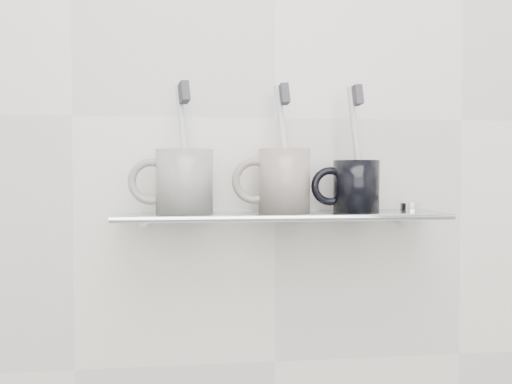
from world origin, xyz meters
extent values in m
plane|color=silver|center=(0.00, 1.10, 1.25)|extent=(2.50, 0.00, 2.50)
cube|color=silver|center=(0.00, 1.04, 1.10)|extent=(0.50, 0.12, 0.01)
cylinder|color=silver|center=(0.00, 0.98, 1.10)|extent=(0.50, 0.01, 0.01)
cylinder|color=silver|center=(-0.21, 1.09, 1.09)|extent=(0.02, 0.03, 0.02)
cylinder|color=silver|center=(0.21, 1.09, 1.09)|extent=(0.02, 0.03, 0.02)
cylinder|color=white|center=(-0.15, 1.04, 1.15)|extent=(0.10, 0.10, 0.10)
torus|color=white|center=(-0.20, 1.04, 1.15)|extent=(0.07, 0.01, 0.07)
cylinder|color=silver|center=(-0.15, 1.04, 1.20)|extent=(0.03, 0.05, 0.19)
cube|color=#383940|center=(-0.15, 1.04, 1.28)|extent=(0.02, 0.03, 0.03)
cylinder|color=silver|center=(0.00, 1.04, 1.15)|extent=(0.10, 0.10, 0.10)
torus|color=silver|center=(-0.04, 1.04, 1.15)|extent=(0.07, 0.01, 0.07)
cylinder|color=silver|center=(0.00, 1.04, 1.20)|extent=(0.03, 0.04, 0.19)
cube|color=#383940|center=(0.00, 1.04, 1.28)|extent=(0.02, 0.03, 0.03)
cylinder|color=black|center=(0.12, 1.04, 1.14)|extent=(0.08, 0.08, 0.08)
torus|color=black|center=(0.08, 1.04, 1.14)|extent=(0.06, 0.01, 0.06)
cylinder|color=beige|center=(0.12, 1.04, 1.20)|extent=(0.03, 0.03, 0.19)
cube|color=#383940|center=(0.12, 1.04, 1.28)|extent=(0.02, 0.03, 0.03)
cylinder|color=silver|center=(0.21, 1.04, 1.11)|extent=(0.03, 0.03, 0.01)
camera|label=1|loc=(-0.15, 0.18, 1.16)|focal=40.00mm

